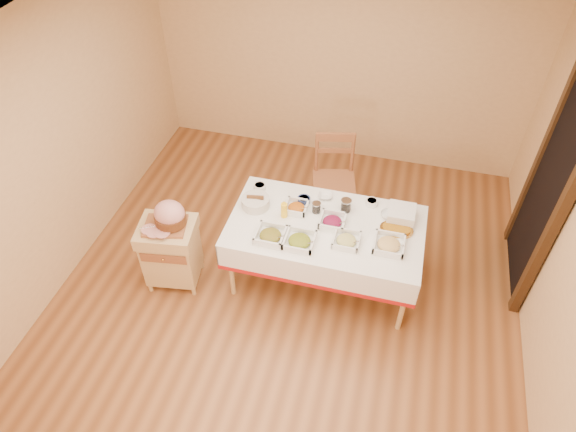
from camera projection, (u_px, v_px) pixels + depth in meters
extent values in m
plane|color=brown|center=(287.00, 294.00, 5.16)|extent=(5.00, 5.00, 0.00)
plane|color=white|center=(286.00, 49.00, 3.36)|extent=(5.00, 5.00, 0.00)
plane|color=tan|center=(341.00, 61.00, 6.01)|extent=(4.50, 0.00, 4.50)
plane|color=tan|center=(48.00, 156.00, 4.67)|extent=(0.00, 5.00, 5.00)
plane|color=tan|center=(576.00, 248.00, 3.85)|extent=(0.00, 5.00, 5.00)
cube|color=black|center=(547.00, 195.00, 4.66)|extent=(0.06, 0.90, 2.10)
cube|color=#392212|center=(550.00, 233.00, 4.31)|extent=(0.08, 0.10, 2.10)
cube|color=#392212|center=(540.00, 162.00, 5.01)|extent=(0.08, 0.10, 2.10)
cube|color=tan|center=(326.00, 228.00, 4.81)|extent=(1.80, 1.00, 0.04)
cylinder|color=tan|center=(231.00, 270.00, 4.92)|extent=(0.05, 0.05, 0.71)
cylinder|color=tan|center=(257.00, 212.00, 5.51)|extent=(0.05, 0.05, 0.71)
cylinder|color=tan|center=(403.00, 305.00, 4.62)|extent=(0.05, 0.05, 0.71)
cylinder|color=tan|center=(411.00, 240.00, 5.21)|extent=(0.05, 0.05, 0.71)
cube|color=white|center=(326.00, 226.00, 4.79)|extent=(1.82, 1.02, 0.01)
cube|color=tan|center=(172.00, 255.00, 5.06)|extent=(0.55, 0.48, 0.53)
cube|color=tan|center=(167.00, 232.00, 4.83)|extent=(0.59, 0.52, 0.13)
cube|color=#955630|center=(160.00, 259.00, 4.79)|extent=(0.44, 0.08, 0.11)
sphere|color=gold|center=(160.00, 259.00, 4.79)|extent=(0.03, 0.03, 0.03)
cylinder|color=tan|center=(150.00, 284.00, 5.19)|extent=(0.04, 0.04, 0.09)
cylinder|color=tan|center=(164.00, 259.00, 5.44)|extent=(0.04, 0.04, 0.09)
cylinder|color=tan|center=(190.00, 293.00, 5.11)|extent=(0.04, 0.04, 0.09)
cylinder|color=tan|center=(203.00, 267.00, 5.36)|extent=(0.04, 0.04, 0.09)
cube|color=#955630|center=(334.00, 182.00, 5.63)|extent=(0.55, 0.53, 0.03)
cylinder|color=#955630|center=(315.00, 212.00, 5.67)|extent=(0.04, 0.04, 0.49)
cylinder|color=#955630|center=(315.00, 189.00, 5.96)|extent=(0.04, 0.04, 0.49)
cylinder|color=#955630|center=(351.00, 212.00, 5.67)|extent=(0.04, 0.04, 0.49)
cylinder|color=#955630|center=(349.00, 189.00, 5.95)|extent=(0.04, 0.04, 0.49)
cylinder|color=#955630|center=(317.00, 153.00, 5.61)|extent=(0.04, 0.04, 0.52)
cylinder|color=#955630|center=(352.00, 154.00, 5.60)|extent=(0.04, 0.04, 0.52)
cube|color=#955630|center=(336.00, 137.00, 5.45)|extent=(0.41, 0.13, 0.10)
cube|color=#955630|center=(165.00, 226.00, 4.78)|extent=(0.38, 0.31, 0.02)
ellipsoid|color=#D48D89|center=(169.00, 213.00, 4.70)|extent=(0.29, 0.26, 0.25)
cylinder|color=#5D3015|center=(171.00, 219.00, 4.75)|extent=(0.29, 0.29, 0.10)
cube|color=silver|center=(153.00, 235.00, 4.67)|extent=(0.24, 0.11, 0.00)
cylinder|color=silver|center=(155.00, 226.00, 4.74)|extent=(0.28, 0.08, 0.01)
cube|color=silver|center=(270.00, 237.00, 4.66)|extent=(0.26, 0.26, 0.02)
ellipsoid|color=#B53B14|center=(270.00, 235.00, 4.64)|extent=(0.20, 0.20, 0.07)
cylinder|color=silver|center=(276.00, 238.00, 4.61)|extent=(0.16, 0.01, 0.12)
cube|color=silver|center=(299.00, 243.00, 4.61)|extent=(0.27, 0.27, 0.02)
ellipsoid|color=#AE8316|center=(299.00, 241.00, 4.59)|extent=(0.20, 0.20, 0.07)
cylinder|color=silver|center=(305.00, 244.00, 4.56)|extent=(0.15, 0.01, 0.11)
cube|color=silver|center=(346.00, 242.00, 4.62)|extent=(0.24, 0.24, 0.01)
ellipsoid|color=#C5C169|center=(346.00, 240.00, 4.60)|extent=(0.18, 0.18, 0.06)
cylinder|color=silver|center=(352.00, 243.00, 4.58)|extent=(0.13, 0.01, 0.10)
cube|color=silver|center=(389.00, 246.00, 4.58)|extent=(0.27, 0.27, 0.01)
ellipsoid|color=tan|center=(389.00, 244.00, 4.56)|extent=(0.21, 0.21, 0.07)
cylinder|color=silver|center=(395.00, 248.00, 4.53)|extent=(0.14, 0.01, 0.10)
cube|color=silver|center=(296.00, 209.00, 4.94)|extent=(0.21, 0.21, 0.01)
ellipsoid|color=#B6570D|center=(296.00, 208.00, 4.92)|extent=(0.16, 0.16, 0.06)
cylinder|color=silver|center=(300.00, 209.00, 4.89)|extent=(0.14, 0.01, 0.10)
cube|color=silver|center=(332.00, 224.00, 4.79)|extent=(0.24, 0.24, 0.02)
ellipsoid|color=maroon|center=(332.00, 222.00, 4.78)|extent=(0.18, 0.18, 0.06)
cylinder|color=silver|center=(337.00, 224.00, 4.75)|extent=(0.16, 0.01, 0.11)
cylinder|color=silver|center=(260.00, 187.00, 5.15)|extent=(0.12, 0.12, 0.06)
cylinder|color=black|center=(260.00, 185.00, 5.13)|extent=(0.10, 0.10, 0.02)
cylinder|color=navy|center=(304.00, 200.00, 5.00)|extent=(0.13, 0.13, 0.05)
cylinder|color=maroon|center=(304.00, 199.00, 4.99)|extent=(0.10, 0.10, 0.02)
cylinder|color=silver|center=(372.00, 202.00, 4.97)|extent=(0.12, 0.12, 0.06)
cylinder|color=#B6570D|center=(372.00, 201.00, 4.96)|extent=(0.09, 0.09, 0.02)
imported|color=silver|center=(325.00, 196.00, 5.06)|extent=(0.16, 0.16, 0.03)
imported|color=silver|center=(388.00, 215.00, 4.86)|extent=(0.18, 0.18, 0.05)
cylinder|color=silver|center=(316.00, 208.00, 4.89)|extent=(0.08, 0.08, 0.10)
cylinder|color=silver|center=(317.00, 204.00, 4.85)|extent=(0.09, 0.09, 0.01)
cylinder|color=black|center=(316.00, 209.00, 4.90)|extent=(0.07, 0.07, 0.07)
cylinder|color=silver|center=(346.00, 206.00, 4.89)|extent=(0.10, 0.10, 0.12)
cylinder|color=silver|center=(346.00, 201.00, 4.85)|extent=(0.10, 0.10, 0.01)
cylinder|color=black|center=(346.00, 207.00, 4.91)|extent=(0.08, 0.08, 0.09)
cylinder|color=yellow|center=(284.00, 210.00, 4.82)|extent=(0.06, 0.06, 0.16)
cone|color=yellow|center=(284.00, 203.00, 4.75)|extent=(0.04, 0.04, 0.04)
cylinder|color=beige|center=(255.00, 202.00, 4.95)|extent=(0.27, 0.27, 0.10)
cube|color=silver|center=(400.00, 219.00, 4.84)|extent=(0.25, 0.25, 0.01)
cube|color=silver|center=(401.00, 217.00, 4.83)|extent=(0.25, 0.25, 0.01)
cube|color=silver|center=(401.00, 216.00, 4.82)|extent=(0.25, 0.25, 0.01)
cube|color=silver|center=(401.00, 215.00, 4.81)|extent=(0.25, 0.25, 0.01)
cube|color=silver|center=(401.00, 214.00, 4.80)|extent=(0.25, 0.25, 0.01)
cube|color=silver|center=(402.00, 213.00, 4.79)|extent=(0.25, 0.25, 0.01)
cube|color=silver|center=(402.00, 211.00, 4.78)|extent=(0.25, 0.25, 0.01)
cube|color=silver|center=(402.00, 210.00, 4.77)|extent=(0.25, 0.25, 0.01)
ellipsoid|color=gold|center=(396.00, 230.00, 4.73)|extent=(0.31, 0.22, 0.03)
ellipsoid|color=#A86B12|center=(397.00, 229.00, 4.72)|extent=(0.26, 0.19, 0.03)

